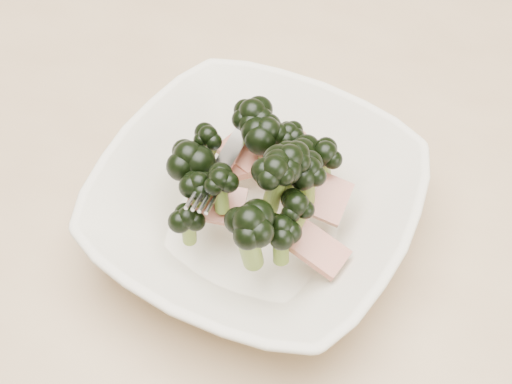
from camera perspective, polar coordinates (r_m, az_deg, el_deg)
dining_table at (r=0.75m, az=-5.08°, el=-0.86°), size 1.20×0.80×0.75m
broccoli_dish at (r=0.58m, az=0.04°, el=-0.64°), size 0.28×0.28×0.12m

